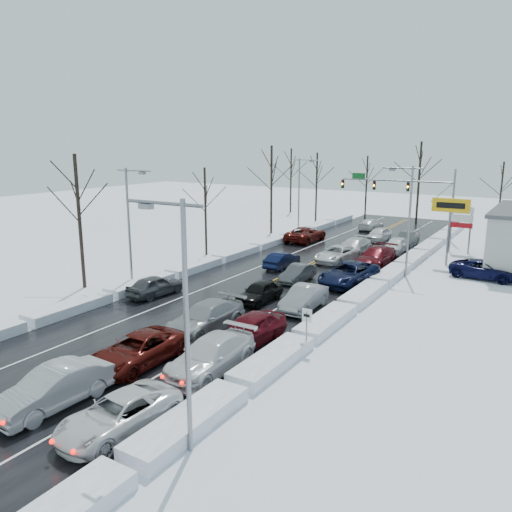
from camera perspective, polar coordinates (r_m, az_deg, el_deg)
The scene contains 42 objects.
ground at distance 37.23m, azimuth -0.22°, elevation -3.99°, with size 160.00×160.00×0.00m, color white.
road_surface at distance 38.87m, azimuth 1.34°, elevation -3.26°, with size 14.00×84.00×0.01m, color black.
snow_bank_left at distance 43.07m, azimuth -7.43°, elevation -1.78°, with size 1.62×72.00×0.64m, color white.
snow_bank_right at distance 35.82m, azimuth 11.93°, elevation -4.95°, with size 1.62×72.00×0.64m, color white.
traffic_signal_mast at distance 60.50m, azimuth 16.92°, elevation 7.22°, with size 13.28×0.39×8.00m.
tires_plus_sign at distance 47.37m, azimuth 21.35°, elevation 4.93°, with size 3.20×0.34×6.00m.
used_vehicles_sign at distance 53.46m, azimuth 22.40°, elevation 3.82°, with size 2.20×0.22×4.65m.
speed_limit_sign at distance 26.30m, azimuth 5.82°, elevation -7.53°, with size 0.55×0.09×2.35m.
streetlight_se at distance 17.05m, azimuth -8.52°, elevation -5.87°, with size 3.20×0.25×9.00m.
streetlight_ne at distance 41.99m, azimuth 16.90°, elevation 4.79°, with size 3.20×0.25×9.00m.
streetlight_sw at distance 38.15m, azimuth -14.16°, elevation 4.21°, with size 3.20×0.25×9.00m.
streetlight_nw at distance 60.92m, azimuth 5.10°, elevation 7.59°, with size 3.20×0.25×9.00m.
tree_left_b at distance 39.02m, azimuth -19.72°, elevation 6.51°, with size 4.00×4.00×10.00m.
tree_left_c at distance 48.46m, azimuth -5.84°, elevation 7.01°, with size 3.40×3.40×8.50m.
tree_left_d at distance 60.39m, azimuth 1.78°, elevation 9.52°, with size 4.20×4.20×10.50m.
tree_left_e at distance 70.90m, azimuth 6.96°, elevation 9.34°, with size 3.80×3.80×9.50m.
tree_far_a at distance 79.43m, azimuth 4.03°, elevation 10.01°, with size 4.00×4.00×10.00m.
tree_far_b at distance 75.62m, azimuth 12.56°, elevation 9.08°, with size 3.60×3.60×9.00m.
tree_far_c at distance 71.37m, azimuth 18.23°, elevation 9.67°, with size 4.40×4.40×11.00m.
tree_far_d at distance 71.28m, azimuth 26.30°, elevation 7.59°, with size 3.40×3.40×8.50m.
queued_car_1 at distance 23.27m, azimuth -21.96°, elevation -15.67°, with size 1.77×5.08×1.68m, color #ADB1B6.
queued_car_2 at distance 26.01m, azimuth -13.28°, elevation -11.94°, with size 2.52×5.47×1.52m, color #490D09.
queued_car_3 at distance 29.64m, azimuth -5.78°, elevation -8.52°, with size 2.32×5.70×1.65m, color gray.
queued_car_4 at distance 34.62m, azimuth 0.41°, elevation -5.29°, with size 1.74×4.31×1.47m, color black.
queued_car_5 at distance 39.83m, azimuth 4.77°, elevation -2.91°, with size 1.41×4.05×1.33m, color #3E4043.
queued_car_6 at distance 46.81m, azimuth 9.22°, elevation -0.67°, with size 2.47×5.36×1.49m, color silver.
queued_car_7 at distance 50.40m, azimuth 11.08°, elevation 0.22°, with size 2.18×5.36×1.56m, color silver.
queued_car_8 at distance 57.67m, azimuth 13.82°, elevation 1.65°, with size 1.82×4.51×1.54m, color white.
queued_car_10 at distance 20.83m, azimuth -15.30°, elevation -18.71°, with size 2.32×5.04×1.40m, color silver.
queued_car_11 at distance 24.74m, azimuth -5.16°, elevation -12.97°, with size 2.29×5.63×1.63m, color silver.
queued_car_12 at distance 27.65m, azimuth -0.68°, elevation -10.06°, with size 2.02×5.03×1.71m, color #520B12.
queued_car_13 at distance 33.31m, azimuth 5.48°, elevation -6.08°, with size 1.65×4.73×1.56m, color gray.
queued_car_14 at distance 39.60m, azimuth 10.52°, elevation -3.18°, with size 2.84×6.15×1.71m, color black.
queued_car_15 at distance 45.96m, azimuth 13.51°, elevation -1.10°, with size 2.37×5.82×1.69m, color #500A11.
queued_car_16 at distance 52.06m, azimuth 15.68°, elevation 0.38°, with size 1.82×4.52×1.54m, color white.
queued_car_17 at distance 55.44m, azimuth 16.86°, elevation 1.04°, with size 1.65×4.72×1.55m, color #464A4C.
oncoming_car_0 at distance 44.10m, azimuth 2.98°, elevation -1.34°, with size 1.48×4.26×1.40m, color black.
oncoming_car_1 at distance 56.12m, azimuth 5.70°, elevation 1.66°, with size 2.76×5.97×1.66m, color #530F0B.
oncoming_car_2 at distance 65.16m, azimuth 12.96°, elevation 2.94°, with size 1.94×4.76×1.38m, color silver.
oncoming_car_3 at distance 36.80m, azimuth -11.37°, elevation -4.45°, with size 1.78×4.43×1.51m, color #3F4244.
parked_car_0 at distance 44.54m, azimuth 24.64°, elevation -2.37°, with size 2.49×5.40×1.50m, color black.
parked_car_2 at distance 54.19m, azimuth 26.81°, elevation -0.06°, with size 1.86×4.63×1.58m, color #A4A7AC.
Camera 1 is at (18.81, -30.29, 10.71)m, focal length 35.00 mm.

